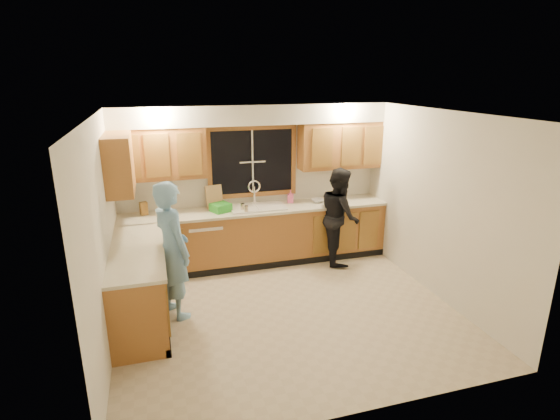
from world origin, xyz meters
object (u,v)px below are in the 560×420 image
at_px(sink, 257,211).
at_px(stove, 139,307).
at_px(woman, 340,216).
at_px(dish_crate, 221,207).
at_px(man, 172,250).
at_px(soap_bottle, 290,196).
at_px(dishwasher, 205,244).
at_px(bowl, 318,201).
at_px(knife_block, 144,208).

relative_size(sink, stove, 0.96).
distance_m(woman, dish_crate, 1.88).
xyz_separation_m(man, dish_crate, (0.80, 1.25, 0.11)).
distance_m(sink, dish_crate, 0.59).
xyz_separation_m(stove, dish_crate, (1.22, 1.80, 0.53)).
xyz_separation_m(man, woman, (2.64, 0.95, -0.10)).
bearing_deg(soap_bottle, sink, -166.97).
distance_m(sink, dishwasher, 0.96).
height_order(dishwasher, man, man).
height_order(soap_bottle, bowl, soap_bottle).
height_order(woman, dish_crate, woman).
relative_size(woman, soap_bottle, 7.41).
xyz_separation_m(dishwasher, bowl, (1.88, 0.05, 0.54)).
bearing_deg(sink, woman, -14.49).
bearing_deg(knife_block, stove, -109.27).
relative_size(stove, bowl, 4.31).
distance_m(stove, woman, 3.43).
xyz_separation_m(sink, soap_bottle, (0.59, 0.14, 0.16)).
xyz_separation_m(dishwasher, knife_block, (-0.85, 0.15, 0.61)).
height_order(dishwasher, bowl, bowl).
height_order(dishwasher, stove, stove).
bearing_deg(stove, dish_crate, 55.89).
relative_size(stove, man, 0.52).
distance_m(stove, man, 0.81).
distance_m(man, dish_crate, 1.49).
bearing_deg(stove, man, 52.32).
xyz_separation_m(woman, knife_block, (-2.97, 0.46, 0.24)).
bearing_deg(dish_crate, soap_bottle, 7.81).
distance_m(sink, man, 1.88).
bearing_deg(stove, soap_bottle, 39.36).
relative_size(man, soap_bottle, 8.32).
distance_m(dishwasher, bowl, 1.95).
distance_m(man, bowl, 2.74).
xyz_separation_m(knife_block, bowl, (2.73, -0.10, -0.07)).
height_order(dishwasher, woman, woman).
height_order(dishwasher, soap_bottle, soap_bottle).
xyz_separation_m(stove, knife_block, (0.10, 1.96, 0.57)).
relative_size(man, bowl, 8.32).
xyz_separation_m(sink, stove, (-1.80, -1.82, -0.41)).
distance_m(dishwasher, woman, 2.17).
relative_size(man, woman, 1.12).
bearing_deg(woman, dishwasher, 91.53).
xyz_separation_m(man, bowl, (2.40, 1.31, 0.08)).
bearing_deg(knife_block, bowl, -18.54).
xyz_separation_m(sink, woman, (1.27, -0.33, -0.09)).
xyz_separation_m(soap_bottle, bowl, (0.44, -0.10, -0.08)).
xyz_separation_m(man, soap_bottle, (1.97, 1.41, 0.16)).
height_order(stove, knife_block, knife_block).
distance_m(woman, knife_block, 3.02).
relative_size(knife_block, dish_crate, 0.72).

